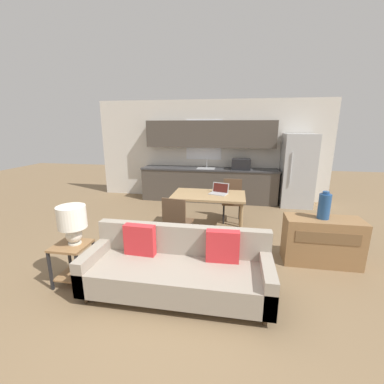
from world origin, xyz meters
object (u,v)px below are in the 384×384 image
Objects in this scene: side_table at (73,257)px; dining_chair_near_left at (177,220)px; credenza at (322,241)px; dining_chair_far_right at (232,198)px; refrigerator at (297,171)px; dining_table at (209,198)px; laptop at (219,191)px; table_lamp at (72,221)px; vase at (324,206)px; couch at (178,268)px.

dining_chair_near_left is (1.11, 1.21, 0.13)m from side_table.
dining_chair_near_left reaches higher than credenza.
dining_chair_near_left is (-0.88, -1.49, 0.00)m from dining_chair_far_right.
dining_chair_far_right is at bearing -138.74° from refrigerator.
dining_chair_near_left is (-0.45, -0.77, -0.19)m from dining_table.
laptop reaches higher than dining_chair_far_right.
laptop reaches higher than credenza.
refrigerator is 2.03× the size of dining_chair_far_right.
table_lamp is 3.46m from vase.
dining_table is at bearing -139.53° from laptop.
credenza is at bearing -25.69° from dining_table.
couch is 1.39m from side_table.
dining_table is 2.47m from table_lamp.
table_lamp is 1.63m from dining_chair_near_left.
couch is (-0.16, -1.91, -0.37)m from dining_table.
dining_chair_near_left reaches higher than side_table.
dining_chair_far_right is (1.95, 2.67, -0.36)m from table_lamp.
table_lamp is (-3.53, -4.06, -0.05)m from refrigerator.
laptop is (0.64, 0.85, 0.31)m from dining_chair_near_left.
table_lamp is 3.32m from dining_chair_far_right.
refrigerator is 2.74m from laptop.
refrigerator is 0.82× the size of couch.
credenza reaches higher than side_table.
vase is 2.25m from dining_chair_near_left.
dining_table is (-2.02, -2.12, -0.22)m from refrigerator.
dining_chair_far_right is (-1.36, 1.59, 0.14)m from credenza.
couch reaches higher than dining_table.
side_table is at bearing -177.51° from couch.
dining_chair_far_right is (1.98, 2.70, 0.13)m from side_table.
dining_table is 2.69× the size of table_lamp.
refrigerator is 3.81m from dining_chair_near_left.
dining_chair_far_right is at bearing 130.54° from credenza.
vase reaches higher than dining_table.
vase is at bearing -173.75° from dining_chair_near_left.
table_lamp reaches higher than dining_chair_near_left.
vase reaches higher than dining_chair_far_right.
refrigerator is 3.04m from credenza.
dining_chair_far_right is 2.36× the size of laptop.
dining_chair_far_right reaches higher than couch.
dining_chair_near_left is at bearing -120.22° from dining_table.
vase is at bearing 28.63° from couch.
dining_chair_far_right is at bearing 130.16° from vase.
refrigerator reaches higher than dining_chair_far_right.
table_lamp reaches higher than side_table.
side_table is 3.52m from credenza.
dining_chair_near_left is (1.07, 1.17, -0.36)m from table_lamp.
side_table is 0.61× the size of dining_chair_far_right.
couch is at bearing -82.54° from laptop.
dining_table is at bearing -111.66° from dining_chair_near_left.
couch is at bearing -151.37° from vase.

